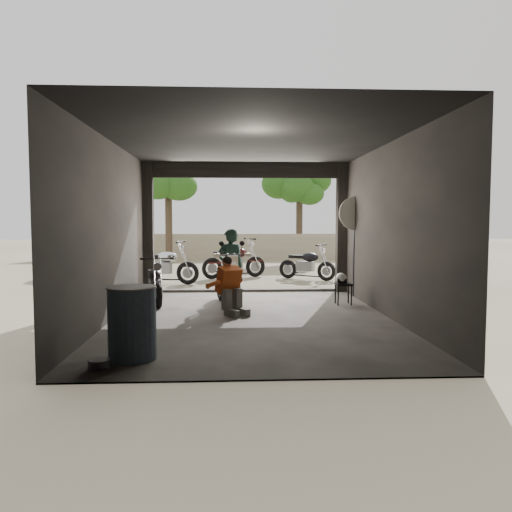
{
  "coord_description": "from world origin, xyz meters",
  "views": [
    {
      "loc": [
        -0.38,
        -8.91,
        1.78
      ],
      "look_at": [
        0.11,
        0.6,
        1.11
      ],
      "focal_mm": 35.0,
      "sensor_mm": 36.0,
      "label": 1
    }
  ],
  "objects": [
    {
      "name": "garage",
      "position": [
        0.0,
        0.55,
        1.28
      ],
      "size": [
        7.0,
        7.13,
        3.2
      ],
      "color": "#2D2B28",
      "rests_on": "ground"
    },
    {
      "name": "outside_bike_a",
      "position": [
        -2.29,
        5.2,
        0.61
      ],
      "size": [
        1.92,
        1.06,
        1.22
      ],
      "primitive_type": null,
      "rotation": [
        0.0,
        0.0,
        1.39
      ],
      "color": "black",
      "rests_on": "ground"
    },
    {
      "name": "boundary_wall",
      "position": [
        0.0,
        14.0,
        0.6
      ],
      "size": [
        18.0,
        0.3,
        1.2
      ],
      "primitive_type": "cube",
      "color": "gray",
      "rests_on": "ground"
    },
    {
      "name": "rider",
      "position": [
        -0.39,
        1.74,
        0.81
      ],
      "size": [
        0.68,
        0.55,
        1.62
      ],
      "primitive_type": "imported",
      "rotation": [
        0.0,
        0.0,
        3.45
      ],
      "color": "black",
      "rests_on": "ground"
    },
    {
      "name": "left_bike",
      "position": [
        -2.0,
        1.79,
        0.52
      ],
      "size": [
        1.0,
        1.64,
        1.04
      ],
      "primitive_type": null,
      "rotation": [
        0.0,
        0.0,
        0.26
      ],
      "color": "black",
      "rests_on": "ground"
    },
    {
      "name": "main_bike",
      "position": [
        -0.45,
        1.49,
        0.57
      ],
      "size": [
        1.05,
        1.83,
        1.15
      ],
      "primitive_type": null,
      "rotation": [
        0.0,
        0.0,
        0.21
      ],
      "color": "beige",
      "rests_on": "ground"
    },
    {
      "name": "tree_right",
      "position": [
        2.8,
        14.0,
        3.56
      ],
      "size": [
        2.2,
        2.2,
        5.0
      ],
      "color": "#382B1E",
      "rests_on": "ground"
    },
    {
      "name": "oil_drum",
      "position": [
        -1.63,
        -2.58,
        0.47
      ],
      "size": [
        0.8,
        0.8,
        0.94
      ],
      "primitive_type": "cylinder",
      "rotation": [
        0.0,
        0.0,
        0.42
      ],
      "color": "#394D60",
      "rests_on": "ground"
    },
    {
      "name": "stool",
      "position": [
        2.0,
        1.43,
        0.39
      ],
      "size": [
        0.34,
        0.34,
        0.47
      ],
      "rotation": [
        0.0,
        0.0,
        -0.38
      ],
      "color": "black",
      "rests_on": "ground"
    },
    {
      "name": "sign_post",
      "position": [
        2.52,
        2.53,
        1.58
      ],
      "size": [
        0.78,
        0.08,
        2.35
      ],
      "rotation": [
        0.0,
        0.0,
        0.25
      ],
      "color": "black",
      "rests_on": "ground"
    },
    {
      "name": "tree_left",
      "position": [
        -3.0,
        12.5,
        3.99
      ],
      "size": [
        2.2,
        2.2,
        5.6
      ],
      "color": "#382B1E",
      "rests_on": "ground"
    },
    {
      "name": "helmet",
      "position": [
        1.95,
        1.41,
        0.58
      ],
      "size": [
        0.26,
        0.27,
        0.22
      ],
      "primitive_type": "ellipsoid",
      "rotation": [
        0.0,
        0.0,
        0.09
      ],
      "color": "silver",
      "rests_on": "stool"
    },
    {
      "name": "ground",
      "position": [
        0.0,
        0.0,
        0.0
      ],
      "size": [
        80.0,
        80.0,
        0.0
      ],
      "primitive_type": "plane",
      "color": "#7A6D56",
      "rests_on": "ground"
    },
    {
      "name": "outside_bike_c",
      "position": [
        1.93,
        6.04,
        0.55
      ],
      "size": [
        1.72,
        1.47,
        1.1
      ],
      "primitive_type": null,
      "rotation": [
        0.0,
        0.0,
        0.97
      ],
      "color": "black",
      "rests_on": "ground"
    },
    {
      "name": "mechanic",
      "position": [
        -0.36,
        0.39,
        0.54
      ],
      "size": [
        0.86,
        0.92,
        1.08
      ],
      "primitive_type": null,
      "rotation": [
        0.0,
        0.0,
        0.55
      ],
      "color": "#A54416",
      "rests_on": "ground"
    },
    {
      "name": "outside_bike_b",
      "position": [
        -0.27,
        6.6,
        0.62
      ],
      "size": [
        2.0,
        1.4,
        1.25
      ],
      "primitive_type": null,
      "rotation": [
        0.0,
        0.0,
        1.96
      ],
      "color": "#390E0D",
      "rests_on": "ground"
    }
  ]
}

